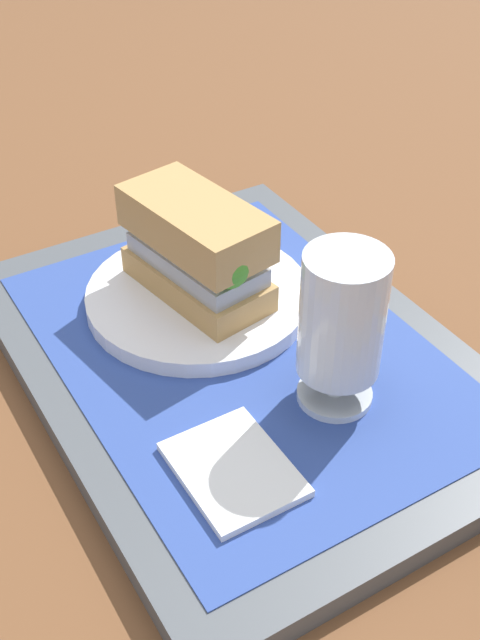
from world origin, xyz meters
The scene contains 7 objects.
ground_plane centered at (0.00, 0.00, 0.00)m, with size 3.00×3.00×0.00m, color brown.
tray centered at (0.00, 0.00, 0.01)m, with size 0.44×0.32×0.02m, color #4C5156.
placemat centered at (0.00, 0.00, 0.02)m, with size 0.38×0.27×0.00m, color #2D4793.
plate centered at (-0.07, 0.00, 0.03)m, with size 0.19×0.19×0.01m, color white.
sandwich centered at (-0.07, 0.00, 0.08)m, with size 0.14×0.09×0.08m.
beer_glass centered at (0.08, 0.03, 0.09)m, with size 0.06×0.06×0.12m.
napkin_folded centered at (0.11, -0.07, 0.02)m, with size 0.09×0.07×0.01m, color white.
Camera 1 is at (0.42, -0.25, 0.44)m, focal length 45.12 mm.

